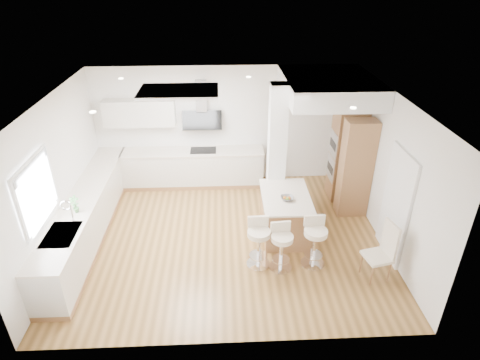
{
  "coord_description": "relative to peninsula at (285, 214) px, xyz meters",
  "views": [
    {
      "loc": [
        -0.05,
        -6.42,
        4.77
      ],
      "look_at": [
        0.28,
        0.4,
        1.07
      ],
      "focal_mm": 30.0,
      "sensor_mm": 36.0,
      "label": 1
    }
  ],
  "objects": [
    {
      "name": "ground",
      "position": [
        -1.15,
        -0.12,
        -0.43
      ],
      "size": [
        6.0,
        6.0,
        0.0
      ],
      "primitive_type": "plane",
      "color": "#9F713B",
      "rests_on": "ground"
    },
    {
      "name": "ceiling",
      "position": [
        -1.15,
        -0.12,
        -0.43
      ],
      "size": [
        6.0,
        5.0,
        0.02
      ],
      "primitive_type": "cube",
      "color": "white",
      "rests_on": "ground"
    },
    {
      "name": "wall_back",
      "position": [
        -1.15,
        2.38,
        0.97
      ],
      "size": [
        6.0,
        0.04,
        2.8
      ],
      "primitive_type": "cube",
      "color": "white",
      "rests_on": "ground"
    },
    {
      "name": "wall_left",
      "position": [
        -4.15,
        -0.12,
        0.97
      ],
      "size": [
        0.04,
        5.0,
        2.8
      ],
      "primitive_type": "cube",
      "color": "white",
      "rests_on": "ground"
    },
    {
      "name": "wall_right",
      "position": [
        1.85,
        -0.12,
        0.97
      ],
      "size": [
        0.04,
        5.0,
        2.8
      ],
      "primitive_type": "cube",
      "color": "white",
      "rests_on": "ground"
    },
    {
      "name": "skylight",
      "position": [
        -1.94,
        0.48,
        2.34
      ],
      "size": [
        4.1,
        2.1,
        0.06
      ],
      "color": "white",
      "rests_on": "ground"
    },
    {
      "name": "window_left",
      "position": [
        -4.1,
        -1.02,
        1.27
      ],
      "size": [
        0.06,
        1.28,
        1.07
      ],
      "color": "white",
      "rests_on": "ground"
    },
    {
      "name": "doorway_right",
      "position": [
        1.83,
        -0.72,
        0.57
      ],
      "size": [
        0.05,
        1.0,
        2.1
      ],
      "color": "#4F453E",
      "rests_on": "ground"
    },
    {
      "name": "counter_left",
      "position": [
        -3.85,
        0.11,
        0.03
      ],
      "size": [
        0.63,
        4.5,
        1.35
      ],
      "color": "#9F6F44",
      "rests_on": "ground"
    },
    {
      "name": "counter_back",
      "position": [
        -2.06,
        2.1,
        0.27
      ],
      "size": [
        3.62,
        0.63,
        2.5
      ],
      "color": "#9F6F44",
      "rests_on": "ground"
    },
    {
      "name": "pillar",
      "position": [
        -0.1,
        0.83,
        0.97
      ],
      "size": [
        0.35,
        0.35,
        2.8
      ],
      "color": "white",
      "rests_on": "ground"
    },
    {
      "name": "soffit",
      "position": [
        0.95,
        1.28,
        2.17
      ],
      "size": [
        1.78,
        2.2,
        0.4
      ],
      "color": "white",
      "rests_on": "ground"
    },
    {
      "name": "oven_column",
      "position": [
        1.53,
        1.1,
        0.62
      ],
      "size": [
        0.63,
        1.21,
        2.1
      ],
      "color": "#9F6F44",
      "rests_on": "ground"
    },
    {
      "name": "peninsula",
      "position": [
        0.0,
        0.0,
        0.0
      ],
      "size": [
        0.94,
        1.41,
        0.91
      ],
      "rotation": [
        0.0,
        0.0,
        -0.01
      ],
      "color": "#9F6F44",
      "rests_on": "ground"
    },
    {
      "name": "bar_stool_a",
      "position": [
        -0.6,
        -0.94,
        0.1
      ],
      "size": [
        0.43,
        0.43,
        0.94
      ],
      "rotation": [
        0.0,
        0.0,
        0.03
      ],
      "color": "white",
      "rests_on": "ground"
    },
    {
      "name": "bar_stool_b",
      "position": [
        -0.22,
        -1.06,
        0.07
      ],
      "size": [
        0.44,
        0.44,
        0.89
      ],
      "rotation": [
        0.0,
        0.0,
        0.1
      ],
      "color": "white",
      "rests_on": "ground"
    },
    {
      "name": "bar_stool_c",
      "position": [
        0.38,
        -0.98,
        0.1
      ],
      "size": [
        0.44,
        0.44,
        0.95
      ],
      "rotation": [
        0.0,
        0.0,
        0.03
      ],
      "color": "white",
      "rests_on": "ground"
    },
    {
      "name": "dining_chair",
      "position": [
        1.45,
        -1.35,
        0.14
      ],
      "size": [
        0.5,
        0.5,
        1.07
      ],
      "rotation": [
        0.0,
        0.0,
        0.22
      ],
      "color": "beige",
      "rests_on": "ground"
    }
  ]
}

